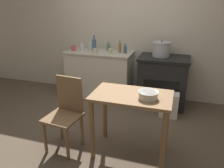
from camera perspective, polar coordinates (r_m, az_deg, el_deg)
The scene contains 18 objects.
ground_plane at distance 3.28m, azimuth -2.57°, elevation -12.47°, with size 14.00×14.00×0.00m, color brown.
wall_back at distance 4.30m, azimuth 4.59°, elevation 13.68°, with size 8.00×0.07×2.55m.
counter_cabinet at distance 4.33m, azimuth -3.27°, elevation 2.59°, with size 1.27×0.59×0.90m.
stove at distance 4.06m, azimuth 13.04°, elevation 0.77°, with size 0.87×0.65×0.90m.
work_table at distance 2.58m, azimuth 5.07°, elevation -5.92°, with size 0.92×0.56×0.80m.
chair at distance 2.82m, azimuth -12.00°, elevation -7.13°, with size 0.44×0.44×0.93m.
flour_sack at distance 3.72m, azimuth 14.67°, elevation -5.31°, with size 0.29×0.21×0.41m, color beige.
stock_pot at distance 3.94m, azimuth 12.75°, elevation 8.88°, with size 0.31×0.31×0.28m.
mixing_bowl_large at distance 2.42m, azimuth 9.45°, elevation -2.70°, with size 0.23×0.23×0.08m.
bottle_far_left at distance 4.08m, azimuth 3.43°, elevation 8.98°, with size 0.06×0.06×0.18m.
bottle_left at distance 4.32m, azimuth -0.98°, elevation 9.64°, with size 0.07×0.07×0.17m.
bottle_mid_left at distance 4.29m, azimuth -4.64°, elevation 10.16°, with size 0.08×0.08×0.30m.
bottle_center_left at distance 4.45m, azimuth -5.68°, elevation 9.87°, with size 0.08×0.08×0.17m.
bottle_center at distance 4.14m, azimuth 2.06°, elevation 9.50°, with size 0.06×0.06×0.24m.
bottle_center_right at distance 4.38m, azimuth -7.87°, elevation 9.61°, with size 0.07×0.07×0.17m.
cup_mid_right at distance 4.02m, azimuth -4.51°, elevation 8.51°, with size 0.08×0.08×0.10m, color beige.
cup_right at distance 4.07m, azimuth -0.46°, elevation 8.63°, with size 0.07×0.07×0.09m, color beige.
cup_far_right at distance 4.35m, azimuth -10.00°, elevation 9.18°, with size 0.09×0.09×0.10m, color #B74C42.
Camera 1 is at (0.97, -2.57, 1.79)m, focal length 35.00 mm.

